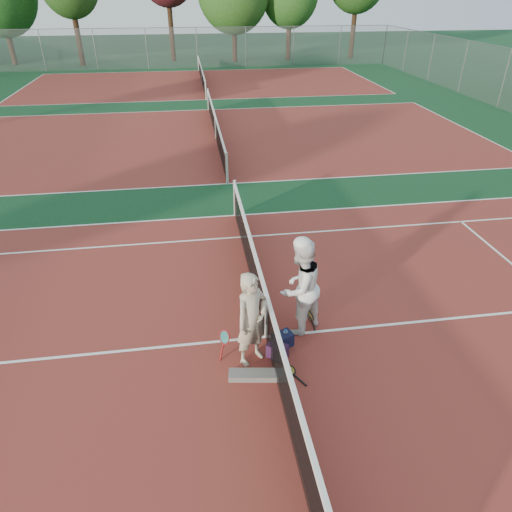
# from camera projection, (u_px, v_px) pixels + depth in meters

# --- Properties ---
(ground) EXTENTS (130.00, 130.00, 0.00)m
(ground) POSITION_uv_depth(u_px,v_px,m) (266.00, 337.00, 8.84)
(ground) COLOR #0E361B
(ground) RESTS_ON ground
(court_main) EXTENTS (23.77, 10.97, 0.01)m
(court_main) POSITION_uv_depth(u_px,v_px,m) (266.00, 337.00, 8.83)
(court_main) COLOR maroon
(court_main) RESTS_ON ground
(court_far_a) EXTENTS (23.77, 10.97, 0.01)m
(court_far_a) POSITION_uv_depth(u_px,v_px,m) (216.00, 138.00, 20.31)
(court_far_a) COLOR maroon
(court_far_a) RESTS_ON ground
(court_far_b) EXTENTS (23.77, 10.97, 0.01)m
(court_far_b) POSITION_uv_depth(u_px,v_px,m) (202.00, 83.00, 31.79)
(court_far_b) COLOR maroon
(court_far_b) RESTS_ON ground
(net_main) EXTENTS (0.10, 10.98, 1.02)m
(net_main) POSITION_uv_depth(u_px,v_px,m) (266.00, 316.00, 8.58)
(net_main) COLOR black
(net_main) RESTS_ON ground
(net_far_a) EXTENTS (0.10, 10.98, 1.02)m
(net_far_a) POSITION_uv_depth(u_px,v_px,m) (215.00, 127.00, 20.05)
(net_far_a) COLOR black
(net_far_a) RESTS_ON ground
(net_far_b) EXTENTS (0.10, 10.98, 1.02)m
(net_far_b) POSITION_uv_depth(u_px,v_px,m) (202.00, 75.00, 31.53)
(net_far_b) COLOR black
(net_far_b) RESTS_ON ground
(fence_back) EXTENTS (32.00, 0.06, 3.00)m
(fence_back) POSITION_uv_depth(u_px,v_px,m) (197.00, 48.00, 36.97)
(fence_back) COLOR slate
(fence_back) RESTS_ON ground
(player_a) EXTENTS (0.79, 0.74, 1.82)m
(player_a) POSITION_uv_depth(u_px,v_px,m) (252.00, 319.00, 7.86)
(player_a) COLOR #B3A68B
(player_a) RESTS_ON ground
(player_b) EXTENTS (1.22, 1.17, 1.98)m
(player_b) POSITION_uv_depth(u_px,v_px,m) (300.00, 287.00, 8.55)
(player_b) COLOR white
(player_b) RESTS_ON ground
(racket_red) EXTENTS (0.33, 0.34, 0.58)m
(racket_red) POSITION_uv_depth(u_px,v_px,m) (225.00, 344.00, 8.23)
(racket_red) COLOR maroon
(racket_red) RESTS_ON ground
(racket_black_held) EXTENTS (0.29, 0.32, 0.58)m
(racket_black_held) POSITION_uv_depth(u_px,v_px,m) (309.00, 321.00, 8.80)
(racket_black_held) COLOR black
(racket_black_held) RESTS_ON ground
(racket_spare) EXTENTS (0.53, 0.66, 0.03)m
(racket_spare) POSITION_uv_depth(u_px,v_px,m) (288.00, 370.00, 8.06)
(racket_spare) COLOR black
(racket_spare) RESTS_ON ground
(sports_bag_navy) EXTENTS (0.43, 0.37, 0.29)m
(sports_bag_navy) POSITION_uv_depth(u_px,v_px,m) (283.00, 340.00, 8.55)
(sports_bag_navy) COLOR black
(sports_bag_navy) RESTS_ON ground
(sports_bag_purple) EXTENTS (0.42, 0.41, 0.28)m
(sports_bag_purple) POSITION_uv_depth(u_px,v_px,m) (277.00, 351.00, 8.29)
(sports_bag_purple) COLOR #28102A
(sports_bag_purple) RESTS_ON ground
(net_cover_canvas) EXTENTS (1.09, 0.40, 0.11)m
(net_cover_canvas) POSITION_uv_depth(u_px,v_px,m) (259.00, 375.00, 7.89)
(net_cover_canvas) COLOR #625F59
(net_cover_canvas) RESTS_ON ground
(water_bottle) EXTENTS (0.09, 0.09, 0.30)m
(water_bottle) POSITION_uv_depth(u_px,v_px,m) (285.00, 338.00, 8.60)
(water_bottle) COLOR #C9E0FF
(water_bottle) RESTS_ON ground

